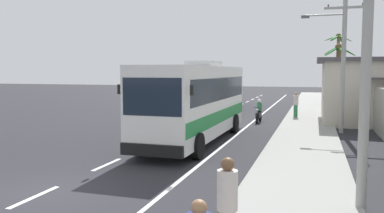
# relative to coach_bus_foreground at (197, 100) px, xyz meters

# --- Properties ---
(ground_plane) EXTENTS (160.00, 160.00, 0.00)m
(ground_plane) POSITION_rel_coach_bus_foreground_xyz_m (-1.75, -9.19, -2.03)
(ground_plane) COLOR #28282D
(sidewalk_kerb) EXTENTS (3.20, 90.00, 0.14)m
(sidewalk_kerb) POSITION_rel_coach_bus_foreground_xyz_m (5.05, 0.81, -1.96)
(sidewalk_kerb) COLOR #999993
(sidewalk_kerb) RESTS_ON ground
(lane_markings) EXTENTS (3.39, 71.00, 0.01)m
(lane_markings) POSITION_rel_coach_bus_foreground_xyz_m (0.29, 5.23, -2.03)
(lane_markings) COLOR white
(lane_markings) RESTS_ON ground
(boundary_wall) EXTENTS (0.24, 60.00, 2.52)m
(boundary_wall) POSITION_rel_coach_bus_foreground_xyz_m (8.85, 4.81, -0.77)
(boundary_wall) COLOR #9E998E
(boundary_wall) RESTS_ON ground
(coach_bus_foreground) EXTENTS (2.94, 10.83, 3.91)m
(coach_bus_foreground) POSITION_rel_coach_bus_foreground_xyz_m (0.00, 0.00, 0.00)
(coach_bus_foreground) COLOR white
(coach_bus_foreground) RESTS_ON ground
(coach_bus_far_lane) EXTENTS (2.90, 11.66, 3.86)m
(coach_bus_far_lane) POSITION_rel_coach_bus_foreground_xyz_m (-3.34, 17.52, -0.03)
(coach_bus_far_lane) COLOR #2366A8
(coach_bus_far_lane) RESTS_ON ground
(motorcycle_beside_bus) EXTENTS (0.56, 1.96, 1.57)m
(motorcycle_beside_bus) POSITION_rel_coach_bus_foreground_xyz_m (1.92, 8.14, -1.39)
(motorcycle_beside_bus) COLOR black
(motorcycle_beside_bus) RESTS_ON ground
(pedestrian_near_kerb) EXTENTS (0.36, 0.36, 1.75)m
(pedestrian_near_kerb) POSITION_rel_coach_bus_foreground_xyz_m (4.17, 10.79, -0.98)
(pedestrian_near_kerb) COLOR #2D7A47
(pedestrian_near_kerb) RESTS_ON sidewalk_kerb
(pedestrian_far_walk) EXTENTS (0.36, 0.36, 1.80)m
(pedestrian_far_walk) POSITION_rel_coach_bus_foreground_xyz_m (4.06, -11.76, -0.94)
(pedestrian_far_walk) COLOR gold
(pedestrian_far_walk) RESTS_ON sidewalk_kerb
(utility_pole_nearest) EXTENTS (3.66, 0.24, 8.72)m
(utility_pole_nearest) POSITION_rel_coach_bus_foreground_xyz_m (6.48, -8.17, 2.66)
(utility_pole_nearest) COLOR #9E9E99
(utility_pole_nearest) RESTS_ON ground
(utility_pole_mid) EXTENTS (3.35, 0.24, 8.30)m
(utility_pole_mid) POSITION_rel_coach_bus_foreground_xyz_m (6.80, 4.84, 2.41)
(utility_pole_mid) COLOR #9E9E99
(utility_pole_mid) RESTS_ON ground
(palm_nearest) EXTENTS (2.83, 2.75, 7.38)m
(palm_nearest) POSITION_rel_coach_bus_foreground_xyz_m (7.67, 26.54, 3.02)
(palm_nearest) COLOR brown
(palm_nearest) RESTS_ON ground
(palm_second) EXTENTS (2.38, 2.59, 5.50)m
(palm_second) POSITION_rel_coach_bus_foreground_xyz_m (7.09, 13.90, 1.66)
(palm_second) COLOR brown
(palm_second) RESTS_ON ground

